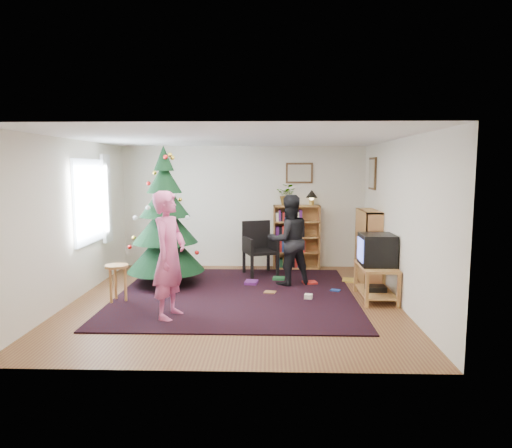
{
  "coord_description": "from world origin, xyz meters",
  "views": [
    {
      "loc": [
        0.55,
        -6.91,
        2.07
      ],
      "look_at": [
        0.31,
        0.84,
        1.1
      ],
      "focal_mm": 32.0,
      "sensor_mm": 36.0,
      "label": 1
    }
  ],
  "objects_px": {
    "tv_stand": "(376,279)",
    "potted_plant": "(287,195)",
    "bookshelf_back": "(296,236)",
    "armchair": "(261,246)",
    "christmas_tree": "(165,228)",
    "picture_right": "(372,174)",
    "crt_tv": "(377,250)",
    "bookshelf_right": "(368,245)",
    "table_lamp": "(312,195)",
    "stool": "(117,273)",
    "person_standing": "(169,255)",
    "picture_back": "(299,173)",
    "person_by_chair": "(289,240)"
  },
  "relations": [
    {
      "from": "armchair",
      "to": "bookshelf_right",
      "type": "bearing_deg",
      "value": -33.78
    },
    {
      "from": "bookshelf_back",
      "to": "person_standing",
      "type": "bearing_deg",
      "value": -121.01
    },
    {
      "from": "picture_right",
      "to": "bookshelf_right",
      "type": "relative_size",
      "value": 0.46
    },
    {
      "from": "picture_right",
      "to": "tv_stand",
      "type": "distance_m",
      "value": 2.31
    },
    {
      "from": "picture_right",
      "to": "picture_back",
      "type": "bearing_deg",
      "value": 151.31
    },
    {
      "from": "armchair",
      "to": "tv_stand",
      "type": "bearing_deg",
      "value": -62.36
    },
    {
      "from": "picture_right",
      "to": "potted_plant",
      "type": "relative_size",
      "value": 1.39
    },
    {
      "from": "picture_right",
      "to": "potted_plant",
      "type": "height_order",
      "value": "picture_right"
    },
    {
      "from": "armchair",
      "to": "person_by_chair",
      "type": "distance_m",
      "value": 0.97
    },
    {
      "from": "picture_right",
      "to": "tv_stand",
      "type": "xyz_separation_m",
      "value": [
        -0.26,
        -1.62,
        -1.62
      ]
    },
    {
      "from": "picture_back",
      "to": "bookshelf_right",
      "type": "height_order",
      "value": "picture_back"
    },
    {
      "from": "bookshelf_back",
      "to": "picture_right",
      "type": "bearing_deg",
      "value": -23.17
    },
    {
      "from": "bookshelf_right",
      "to": "potted_plant",
      "type": "bearing_deg",
      "value": 54.67
    },
    {
      "from": "person_standing",
      "to": "potted_plant",
      "type": "distance_m",
      "value": 3.67
    },
    {
      "from": "stool",
      "to": "crt_tv",
      "type": "bearing_deg",
      "value": 3.84
    },
    {
      "from": "person_by_chair",
      "to": "potted_plant",
      "type": "relative_size",
      "value": 3.69
    },
    {
      "from": "bookshelf_back",
      "to": "tv_stand",
      "type": "distance_m",
      "value": 2.5
    },
    {
      "from": "christmas_tree",
      "to": "tv_stand",
      "type": "relative_size",
      "value": 2.57
    },
    {
      "from": "table_lamp",
      "to": "stool",
      "type": "bearing_deg",
      "value": -142.1
    },
    {
      "from": "tv_stand",
      "to": "potted_plant",
      "type": "xyz_separation_m",
      "value": [
        -1.32,
        2.21,
        1.19
      ]
    },
    {
      "from": "tv_stand",
      "to": "person_by_chair",
      "type": "xyz_separation_m",
      "value": [
        -1.34,
        0.86,
        0.47
      ]
    },
    {
      "from": "armchair",
      "to": "person_standing",
      "type": "height_order",
      "value": "person_standing"
    },
    {
      "from": "potted_plant",
      "to": "christmas_tree",
      "type": "bearing_deg",
      "value": -146.59
    },
    {
      "from": "picture_back",
      "to": "stool",
      "type": "height_order",
      "value": "picture_back"
    },
    {
      "from": "picture_right",
      "to": "tv_stand",
      "type": "relative_size",
      "value": 0.63
    },
    {
      "from": "stool",
      "to": "person_by_chair",
      "type": "bearing_deg",
      "value": 22.87
    },
    {
      "from": "armchair",
      "to": "picture_right",
      "type": "bearing_deg",
      "value": -21.34
    },
    {
      "from": "crt_tv",
      "to": "christmas_tree",
      "type": "bearing_deg",
      "value": 167.36
    },
    {
      "from": "tv_stand",
      "to": "armchair",
      "type": "height_order",
      "value": "armchair"
    },
    {
      "from": "armchair",
      "to": "stool",
      "type": "bearing_deg",
      "value": -158.96
    },
    {
      "from": "armchair",
      "to": "person_standing",
      "type": "distance_m",
      "value": 2.9
    },
    {
      "from": "picture_back",
      "to": "bookshelf_back",
      "type": "height_order",
      "value": "picture_back"
    },
    {
      "from": "stool",
      "to": "armchair",
      "type": "bearing_deg",
      "value": 41.58
    },
    {
      "from": "christmas_tree",
      "to": "bookshelf_right",
      "type": "bearing_deg",
      "value": 6.43
    },
    {
      "from": "picture_right",
      "to": "stool",
      "type": "xyz_separation_m",
      "value": [
        -4.27,
        -1.89,
        -1.5
      ]
    },
    {
      "from": "crt_tv",
      "to": "person_standing",
      "type": "xyz_separation_m",
      "value": [
        -3.04,
        -0.97,
        0.08
      ]
    },
    {
      "from": "armchair",
      "to": "potted_plant",
      "type": "distance_m",
      "value": 1.23
    },
    {
      "from": "christmas_tree",
      "to": "person_by_chair",
      "type": "relative_size",
      "value": 1.53
    },
    {
      "from": "bookshelf_back",
      "to": "tv_stand",
      "type": "bearing_deg",
      "value": -63.08
    },
    {
      "from": "tv_stand",
      "to": "armchair",
      "type": "bearing_deg",
      "value": 138.18
    },
    {
      "from": "picture_back",
      "to": "tv_stand",
      "type": "height_order",
      "value": "picture_back"
    },
    {
      "from": "person_standing",
      "to": "person_by_chair",
      "type": "xyz_separation_m",
      "value": [
        1.7,
        1.83,
        -0.08
      ]
    },
    {
      "from": "bookshelf_back",
      "to": "armchair",
      "type": "height_order",
      "value": "bookshelf_back"
    },
    {
      "from": "picture_right",
      "to": "armchair",
      "type": "distance_m",
      "value": 2.52
    },
    {
      "from": "bookshelf_back",
      "to": "armchair",
      "type": "xyz_separation_m",
      "value": [
        -0.72,
        -0.56,
        -0.11
      ]
    },
    {
      "from": "picture_back",
      "to": "person_standing",
      "type": "bearing_deg",
      "value": -120.66
    },
    {
      "from": "potted_plant",
      "to": "bookshelf_back",
      "type": "bearing_deg",
      "value": 0.0
    },
    {
      "from": "picture_right",
      "to": "crt_tv",
      "type": "distance_m",
      "value": 2.01
    },
    {
      "from": "picture_right",
      "to": "bookshelf_right",
      "type": "bearing_deg",
      "value": -107.3
    },
    {
      "from": "christmas_tree",
      "to": "crt_tv",
      "type": "xyz_separation_m",
      "value": [
        3.49,
        -0.78,
        -0.22
      ]
    }
  ]
}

